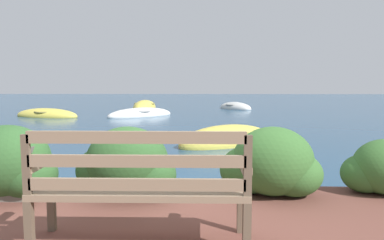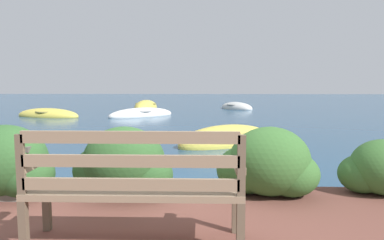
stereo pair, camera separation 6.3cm
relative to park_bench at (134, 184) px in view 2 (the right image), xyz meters
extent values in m
plane|color=navy|center=(-0.23, 1.68, -0.71)|extent=(80.00, 80.00, 0.00)
cube|color=brown|center=(-0.81, 0.26, -0.29)|extent=(0.06, 0.06, 0.40)
cube|color=brown|center=(0.81, 0.26, -0.29)|extent=(0.06, 0.06, 0.40)
cube|color=brown|center=(-0.81, -0.16, -0.29)|extent=(0.06, 0.06, 0.40)
cube|color=brown|center=(0.81, -0.16, -0.29)|extent=(0.06, 0.06, 0.40)
cube|color=#8C755B|center=(0.00, 0.05, -0.06)|extent=(1.68, 0.48, 0.05)
cube|color=#8C755B|center=(0.00, -0.16, 0.04)|extent=(1.60, 0.04, 0.09)
cube|color=#8C755B|center=(0.00, -0.16, 0.22)|extent=(1.60, 0.04, 0.09)
cube|color=#8C755B|center=(0.00, -0.16, 0.39)|extent=(1.60, 0.04, 0.09)
cube|color=brown|center=(-0.81, -0.16, 0.19)|extent=(0.06, 0.04, 0.45)
cube|color=brown|center=(0.81, -0.16, 0.19)|extent=(0.06, 0.04, 0.45)
cube|color=#8C755B|center=(-0.81, 0.05, 0.14)|extent=(0.07, 0.43, 0.05)
cube|color=#8C755B|center=(0.81, 0.05, 0.14)|extent=(0.07, 0.43, 0.05)
ellipsoid|color=#2D5628|center=(-1.68, 1.22, -0.08)|extent=(0.95, 0.85, 0.80)
ellipsoid|color=#2D5628|center=(-1.44, 1.17, -0.23)|extent=(0.66, 0.60, 0.52)
ellipsoid|color=#2D5628|center=(-0.35, 1.27, -0.09)|extent=(0.92, 0.83, 0.78)
ellipsoid|color=#2D5628|center=(-0.60, 1.34, -0.21)|extent=(0.69, 0.62, 0.55)
ellipsoid|color=#2D5628|center=(-0.12, 1.22, -0.23)|extent=(0.65, 0.58, 0.51)
ellipsoid|color=#38662D|center=(1.29, 1.34, -0.10)|extent=(0.92, 0.82, 0.78)
ellipsoid|color=#38662D|center=(1.03, 1.41, -0.21)|extent=(0.69, 0.62, 0.55)
ellipsoid|color=#38662D|center=(1.52, 1.29, -0.23)|extent=(0.64, 0.58, 0.50)
ellipsoid|color=#38662D|center=(2.58, 1.40, -0.17)|extent=(0.74, 0.67, 0.63)
ellipsoid|color=#38662D|center=(2.38, 1.46, -0.26)|extent=(0.56, 0.50, 0.45)
ellipsoid|color=#DBC64C|center=(1.13, 6.02, -0.64)|extent=(2.78, 2.24, 0.83)
torus|color=olive|center=(1.13, 6.02, -0.42)|extent=(1.43, 1.43, 0.07)
cube|color=#846647|center=(0.79, 5.82, -0.45)|extent=(0.53, 0.76, 0.04)
cube|color=#846647|center=(1.41, 6.19, -0.45)|extent=(0.53, 0.76, 0.04)
ellipsoid|color=#DBC64C|center=(-6.04, 12.82, -0.66)|extent=(3.13, 1.81, 0.65)
torus|color=olive|center=(-6.04, 12.82, -0.48)|extent=(1.29, 1.29, 0.07)
cube|color=#846647|center=(-5.61, 12.69, -0.51)|extent=(0.34, 0.81, 0.04)
cube|color=#846647|center=(-6.40, 12.92, -0.51)|extent=(0.34, 0.81, 0.04)
ellipsoid|color=silver|center=(-2.11, 13.17, -0.66)|extent=(2.98, 2.65, 0.66)
torus|color=gray|center=(-2.11, 13.17, -0.48)|extent=(1.36, 1.36, 0.07)
cube|color=#846647|center=(-2.47, 12.88, -0.51)|extent=(0.57, 0.67, 0.04)
cube|color=#846647|center=(-1.81, 13.41, -0.51)|extent=(0.57, 0.67, 0.04)
ellipsoid|color=#DBC64C|center=(-2.55, 17.30, -0.64)|extent=(1.29, 2.90, 0.87)
torus|color=olive|center=(-2.55, 17.30, -0.40)|extent=(1.19, 1.19, 0.07)
cube|color=#846647|center=(-2.52, 17.72, -0.43)|extent=(0.89, 0.18, 0.04)
cube|color=#846647|center=(-2.57, 16.94, -0.43)|extent=(0.89, 0.18, 0.04)
ellipsoid|color=silver|center=(2.39, 17.59, -0.66)|extent=(2.16, 2.50, 0.66)
torus|color=gray|center=(2.39, 17.59, -0.47)|extent=(1.47, 1.47, 0.07)
cube|color=#846647|center=(2.58, 17.30, -0.50)|extent=(0.76, 0.56, 0.04)
cube|color=#846647|center=(2.23, 17.83, -0.50)|extent=(0.76, 0.56, 0.04)
sphere|color=red|center=(-0.74, 5.26, -0.62)|extent=(0.51, 0.51, 0.51)
torus|color=navy|center=(-0.74, 5.26, -0.62)|extent=(0.56, 0.56, 0.06)
camera|label=1|loc=(0.46, -2.83, 0.80)|focal=35.00mm
camera|label=2|loc=(0.53, -2.83, 0.80)|focal=35.00mm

